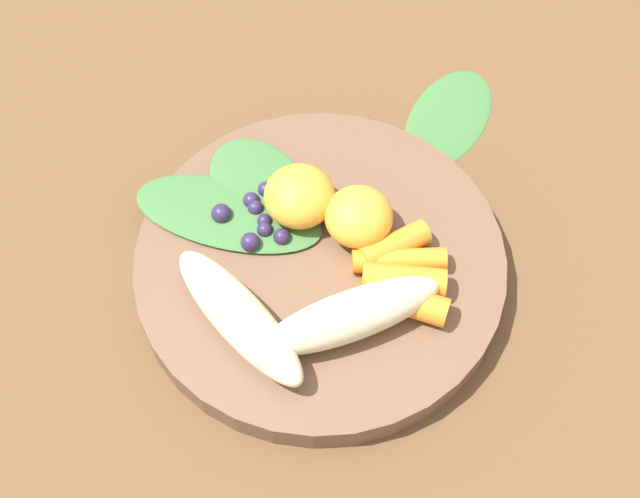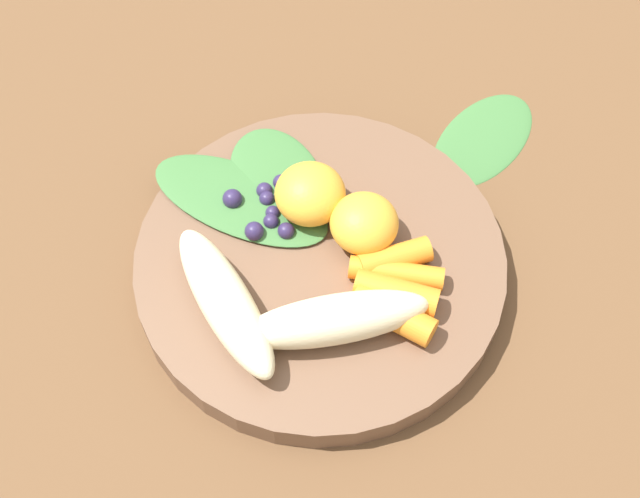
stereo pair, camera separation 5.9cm
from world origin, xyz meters
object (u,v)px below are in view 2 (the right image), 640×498
object	(u,v)px
bowl	(320,265)
banana_peeled_right	(225,302)
kale_leaf_stray	(484,138)
banana_peeled_left	(328,321)
orange_segment_near	(314,193)

from	to	relation	value
bowl	banana_peeled_right	distance (m)	0.08
banana_peeled_right	kale_leaf_stray	size ratio (longest dim) A/B	1.13
bowl	kale_leaf_stray	distance (m)	0.17
banana_peeled_left	banana_peeled_right	distance (m)	0.07
banana_peeled_right	orange_segment_near	world-z (taller)	orange_segment_near
orange_segment_near	kale_leaf_stray	bearing A→B (deg)	-158.30
banana_peeled_left	kale_leaf_stray	distance (m)	0.22
banana_peeled_right	orange_segment_near	xyz separation A→B (m)	(-0.07, -0.07, 0.00)
orange_segment_near	kale_leaf_stray	xyz separation A→B (m)	(-0.14, -0.06, -0.04)
kale_leaf_stray	orange_segment_near	bearing A→B (deg)	159.92
bowl	banana_peeled_left	world-z (taller)	banana_peeled_left
orange_segment_near	banana_peeled_left	bearing A→B (deg)	85.81
bowl	banana_peeled_left	xyz separation A→B (m)	(0.00, 0.06, 0.03)
banana_peeled_left	kale_leaf_stray	xyz separation A→B (m)	(-0.15, -0.15, -0.04)
banana_peeled_left	orange_segment_near	size ratio (longest dim) A/B	2.48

